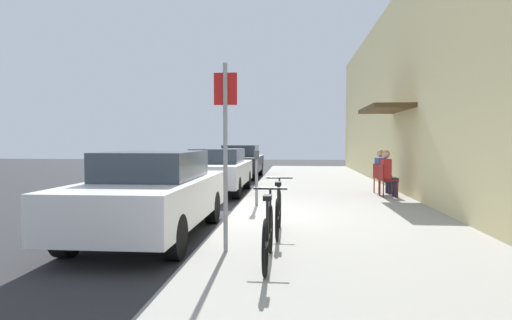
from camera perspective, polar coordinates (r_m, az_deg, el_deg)
name	(u,v)px	position (r m, az deg, el deg)	size (l,w,h in m)	color
ground_plane	(230,220)	(9.18, -3.44, -7.88)	(60.00, 60.00, 0.00)	#2D2D30
sidewalk_slab	(330,204)	(11.08, 9.79, -5.81)	(4.50, 32.00, 0.12)	#9E9B93
building_facade	(430,81)	(11.52, 22.03, 9.71)	(1.40, 32.00, 6.28)	beige
parked_car_0	(152,193)	(7.65, -13.61, -4.26)	(1.80, 4.40, 1.47)	silver
parked_car_1	(218,170)	(13.81, -5.10, -1.32)	(1.80, 4.40, 1.42)	#B7B7BC
parked_car_2	(241,161)	(19.64, -2.05, -0.13)	(1.80, 4.40, 1.49)	black
parking_meter	(257,173)	(10.23, 0.07, -1.80)	(0.12, 0.10, 1.32)	slate
street_sign	(225,142)	(5.93, -4.07, 2.38)	(0.32, 0.06, 2.60)	gray
bicycle_0	(268,235)	(5.45, 1.62, -9.92)	(0.46, 1.71, 0.90)	black
bicycle_1	(278,212)	(7.15, 2.99, -6.94)	(0.46, 1.71, 0.90)	black
cafe_chair_0	(386,179)	(12.39, 16.83, -2.38)	(0.46, 0.46, 0.87)	maroon
seated_patron_0	(388,172)	(12.40, 17.11, -1.49)	(0.44, 0.37, 1.29)	#232838
cafe_chair_1	(380,176)	(13.16, 16.14, -2.10)	(0.51, 0.51, 0.87)	maroon
seated_patron_1	(382,170)	(13.17, 16.40, -1.26)	(0.48, 0.42, 1.29)	#232838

